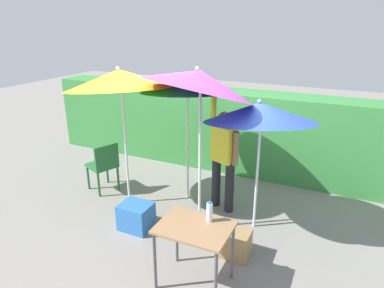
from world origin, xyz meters
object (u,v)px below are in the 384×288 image
Objects in this scene: cooler_box at (136,216)px; bottle_water at (210,212)px; umbrella_rainbow at (187,84)px; umbrella_yellow at (120,79)px; person_vendor at (224,154)px; chair_plastic at (104,164)px; umbrella_navy at (199,81)px; folding_table at (194,234)px; umbrella_orange at (260,112)px; crate_cardboard at (235,244)px.

bottle_water is (1.34, -0.49, 0.68)m from cooler_box.
umbrella_rainbow is 9.03× the size of bottle_water.
umbrella_yellow is 1.25× the size of person_vendor.
chair_plastic is 1.41m from cooler_box.
umbrella_navy reaches higher than chair_plastic.
folding_table is at bearing -27.90° from cooler_box.
umbrella_navy is 2.56m from chair_plastic.
umbrella_navy is at bearing -154.14° from umbrella_orange.
umbrella_rainbow reaches higher than cooler_box.
cooler_box is (1.15, -0.75, -0.32)m from chair_plastic.
cooler_box is (-1.52, -0.76, -1.54)m from umbrella_orange.
chair_plastic is at bearing -179.77° from umbrella_orange.
cooler_box is at bearing -102.93° from umbrella_rainbow.
umbrella_orange is 1.07× the size of person_vendor.
bottle_water is at bearing -107.10° from crate_cardboard.
cooler_box is at bearing -179.42° from crate_cardboard.
umbrella_yellow is 2.01m from cooler_box.
bottle_water is at bearing -29.02° from umbrella_yellow.
umbrella_yellow is at bearing 150.98° from bottle_water.
umbrella_navy is at bearing -6.08° from umbrella_yellow.
umbrella_rainbow is at bearing 15.51° from chair_plastic.
umbrella_navy reaches higher than bottle_water.
bottle_water is (0.42, -1.56, -0.06)m from person_vendor.
umbrella_orange is 1.52m from bottle_water.
umbrella_rainbow reaches higher than person_vendor.
cooler_box is at bearing -153.37° from umbrella_orange.
folding_table is (0.97, -1.80, -1.28)m from umbrella_rainbow.
cooler_box is (-0.26, -1.14, -1.76)m from umbrella_rainbow.
umbrella_yellow is 2.63× the size of chair_plastic.
umbrella_navy is (-0.72, -0.35, 0.41)m from umbrella_orange.
bottle_water is (1.87, -1.04, -1.17)m from umbrella_yellow.
folding_table is (-0.26, -0.67, 0.49)m from crate_cardboard.
folding_table is (0.44, -1.06, -1.47)m from umbrella_navy.
crate_cardboard is (-0.02, -0.75, -1.55)m from umbrella_orange.
chair_plastic is at bearing 153.58° from bottle_water.
person_vendor reaches higher than folding_table.
crate_cardboard is at bearing 72.90° from bottle_water.
umbrella_navy reaches higher than folding_table.
chair_plastic is at bearing -171.08° from person_vendor.
crate_cardboard is 0.87m from bottle_water.
bottle_water is (0.11, 0.16, 0.21)m from folding_table.
umbrella_yellow reaches higher than folding_table.
crate_cardboard is (0.57, -1.06, -0.75)m from person_vendor.
bottle_water is at bearing -58.74° from umbrella_navy.
umbrella_yellow is at bearing -17.83° from chair_plastic.
cooler_box is (-0.92, -1.08, -0.74)m from person_vendor.
bottle_water reaches higher than crate_cardboard.
umbrella_yellow is 1.67m from chair_plastic.
chair_plastic is 2.81m from bottle_water.
umbrella_yellow is at bearing -143.44° from umbrella_rainbow.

